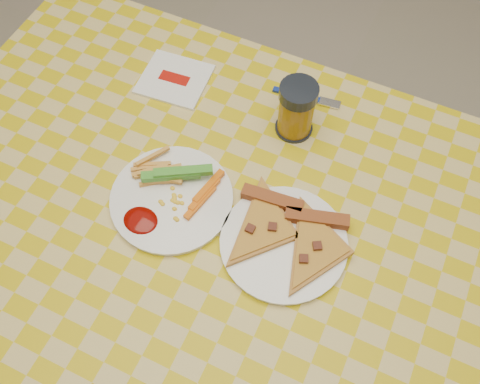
% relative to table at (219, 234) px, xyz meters
% --- Properties ---
extents(ground, '(8.00, 8.00, 0.00)m').
position_rel_table_xyz_m(ground, '(0.00, 0.00, -0.68)').
color(ground, '#BFB09A').
rests_on(ground, ground).
extents(table, '(1.28, 0.88, 0.76)m').
position_rel_table_xyz_m(table, '(0.00, 0.00, 0.00)').
color(table, silver).
rests_on(table, ground).
extents(plate_left, '(0.26, 0.26, 0.01)m').
position_rel_table_xyz_m(plate_left, '(-0.09, -0.01, 0.08)').
color(plate_left, white).
rests_on(plate_left, table).
extents(plate_right, '(0.26, 0.26, 0.01)m').
position_rel_table_xyz_m(plate_right, '(0.13, -0.00, 0.08)').
color(plate_right, white).
rests_on(plate_right, table).
extents(fries_veggies, '(0.20, 0.19, 0.04)m').
position_rel_table_xyz_m(fries_veggies, '(-0.10, 0.01, 0.10)').
color(fries_veggies, '#F8A74F').
rests_on(fries_veggies, plate_left).
extents(pizza_slices, '(0.28, 0.26, 0.02)m').
position_rel_table_xyz_m(pizza_slices, '(0.14, 0.02, 0.09)').
color(pizza_slices, '#B78838').
rests_on(pizza_slices, plate_right).
extents(drink_glass, '(0.08, 0.08, 0.13)m').
position_rel_table_xyz_m(drink_glass, '(0.05, 0.25, 0.14)').
color(drink_glass, black).
rests_on(drink_glass, table).
extents(napkin, '(0.15, 0.14, 0.01)m').
position_rel_table_xyz_m(napkin, '(-0.23, 0.26, 0.08)').
color(napkin, white).
rests_on(napkin, table).
extents(fork, '(0.15, 0.03, 0.01)m').
position_rel_table_xyz_m(fork, '(0.05, 0.34, 0.08)').
color(fork, navy).
rests_on(fork, table).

